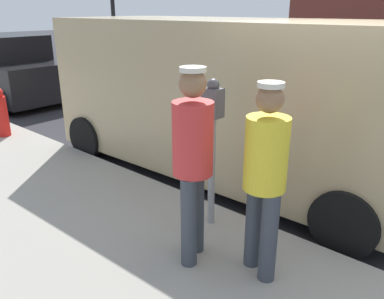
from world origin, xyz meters
TOP-DOWN VIEW (x-y plane):
  - ground_plane at (0.00, 0.00)m, footprint 80.00×80.00m
  - parking_meter_near at (1.35, -0.92)m, footprint 0.14×0.18m
  - pedestrian_in_red at (1.93, -0.66)m, footprint 0.34×0.34m
  - pedestrian_in_yellow at (1.71, -0.10)m, footprint 0.34×0.34m
  - parked_van at (-0.15, -1.83)m, footprint 2.25×5.25m
  - parked_sedan_behind at (-0.23, -9.13)m, footprint 2.07×4.46m
  - fire_hydrant at (1.45, -5.55)m, footprint 0.24×0.24m

SIDE VIEW (x-z plane):
  - ground_plane at x=0.00m, z-range 0.00..0.00m
  - fire_hydrant at x=1.45m, z-range 0.14..1.00m
  - parked_sedan_behind at x=-0.23m, z-range -0.08..1.57m
  - pedestrian_in_yellow at x=1.71m, z-range 0.26..1.90m
  - pedestrian_in_red at x=1.93m, z-range 0.28..1.99m
  - parked_van at x=-0.15m, z-range 0.08..2.23m
  - parking_meter_near at x=1.35m, z-range 0.42..1.94m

